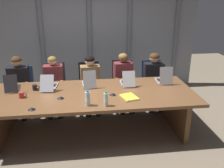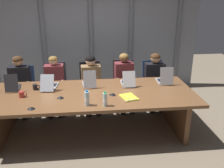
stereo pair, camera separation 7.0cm
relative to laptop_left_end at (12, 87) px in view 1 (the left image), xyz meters
The scene contains 26 objects.
ground_plane 1.59m from the laptop_left_end, 13.06° to the right, with size 10.76×10.76×0.00m, color #7F705B.
conference_table 1.38m from the laptop_left_end, 13.06° to the right, with size 3.45×1.35×0.75m.
curtain_backdrop 2.37m from the laptop_left_end, 54.26° to the left, with size 5.38×0.17×2.86m.
laptop_left_end is the anchor object (origin of this frame).
laptop_left_mid 0.62m from the laptop_left_end, ahead, with size 0.28×0.48×0.28m.
laptop_center 1.31m from the laptop_left_end, ahead, with size 0.25×0.42×0.32m.
laptop_right_mid 2.00m from the laptop_left_end, ahead, with size 0.23×0.42×0.28m.
laptop_right_end 2.69m from the laptop_left_end, ahead, with size 0.26×0.41×0.33m.
office_chair_left_end 0.90m from the laptop_left_end, 93.27° to the left, with size 0.60×0.60×0.90m.
office_chair_left_mid 1.09m from the laptop_left_end, 50.37° to the left, with size 0.60×0.60×0.95m.
office_chair_center 1.62m from the laptop_left_end, 29.50° to the left, with size 0.60×0.60×0.94m.
office_chair_right_mid 2.22m from the laptop_left_end, 20.65° to the left, with size 0.60×0.61×0.96m.
office_chair_right_end 2.85m from the laptop_left_end, 15.74° to the left, with size 0.60×0.60×0.94m.
person_left_end 0.63m from the laptop_left_end, 95.19° to the left, with size 0.40×0.55×1.17m.
person_left_mid 0.88m from the laptop_left_end, 44.03° to the left, with size 0.39×0.56×1.15m.
person_center 1.50m from the laptop_left_end, 24.07° to the left, with size 0.42×0.57×1.14m.
person_right_mid 2.13m from the laptop_left_end, 16.56° to the left, with size 0.42×0.57×1.17m.
person_right_end 2.75m from the laptop_left_end, 12.82° to the left, with size 0.42×0.55×1.15m.
water_bottle_primary 1.73m from the laptop_left_end, 28.66° to the right, with size 0.07×0.07×0.22m.
water_bottle_secondary 1.48m from the laptop_left_end, 31.88° to the right, with size 0.07×0.07×0.24m.
coffee_mug_near 0.43m from the laptop_left_end, 57.91° to the right, with size 0.13×0.08×0.09m.
coffee_mug_far 0.39m from the laptop_left_end, ahead, with size 0.12×0.08×0.10m.
conference_mic_left_side 0.94m from the laptop_left_end, 60.90° to the right, with size 0.11×0.11×0.04m, color black.
conference_mic_middle 0.97m from the laptop_left_end, 29.44° to the right, with size 0.11×0.11×0.04m, color black.
conference_mic_right_side 1.73m from the laptop_left_end, 14.69° to the right, with size 0.11×0.11×0.04m, color black.
spiral_notepad 2.00m from the laptop_left_end, 16.70° to the right, with size 0.30×0.35×0.03m.
Camera 1 is at (-0.14, -3.78, 2.32)m, focal length 39.46 mm.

